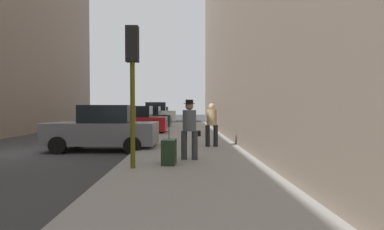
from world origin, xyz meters
TOP-DOWN VIEW (x-y plane):
  - ground_plane at (0.00, 0.00)m, footprint 120.00×120.00m
  - sidewalk at (6.00, 0.00)m, footprint 4.00×40.00m
  - parked_gray_coupe at (2.65, 0.49)m, footprint 4.27×2.18m
  - parked_red_hatchback at (2.65, 7.30)m, footprint 4.25×2.15m
  - parked_dark_green_sedan at (2.65, 13.59)m, footprint 4.26×2.18m
  - parked_white_van at (2.65, 20.43)m, footprint 4.63×2.13m
  - parked_silver_sedan at (2.65, 26.64)m, footprint 4.22×2.09m
  - fire_hydrant at (4.45, 6.96)m, footprint 0.42×0.22m
  - traffic_light at (4.50, -3.70)m, footprint 0.32×0.32m
  - pedestrian_with_beanie at (5.97, -2.50)m, footprint 0.53×0.47m
  - pedestrian_in_tan_coat at (6.90, 0.46)m, footprint 0.52×0.46m
  - rolling_suitcase at (5.40, -3.24)m, footprint 0.41×0.59m
  - duffel_bag at (6.54, 4.93)m, footprint 0.32×0.44m

SIDE VIEW (x-z plane):
  - ground_plane at x=0.00m, z-range 0.00..0.00m
  - sidewalk at x=6.00m, z-range 0.00..0.15m
  - duffel_bag at x=6.54m, z-range 0.15..0.43m
  - rolling_suitcase at x=5.40m, z-range -0.03..1.01m
  - fire_hydrant at x=4.45m, z-range 0.15..0.85m
  - parked_gray_coupe at x=2.65m, z-range -0.05..1.74m
  - parked_red_hatchback at x=2.65m, z-range -0.05..1.74m
  - parked_dark_green_sedan at x=2.65m, z-range -0.05..1.74m
  - parked_silver_sedan at x=2.65m, z-range -0.05..1.74m
  - parked_white_van at x=2.65m, z-range -0.09..2.16m
  - pedestrian_in_tan_coat at x=6.90m, z-range 0.25..1.96m
  - pedestrian_with_beanie at x=5.97m, z-range 0.25..2.02m
  - traffic_light at x=4.50m, z-range 0.96..4.56m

